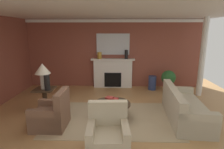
% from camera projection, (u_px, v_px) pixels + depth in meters
% --- Properties ---
extents(ground_plane, '(9.25, 9.25, 0.00)m').
position_uv_depth(ground_plane, '(110.00, 120.00, 5.04)').
color(ground_plane, tan).
extents(wall_fireplace, '(7.72, 0.12, 2.83)m').
position_uv_depth(wall_fireplace, '(113.00, 54.00, 7.89)').
color(wall_fireplace, brown).
rests_on(wall_fireplace, ground_plane).
extents(ceiling_panel, '(7.72, 7.00, 0.06)m').
position_uv_depth(ceiling_panel, '(110.00, 10.00, 4.68)').
color(ceiling_panel, white).
extents(crown_moulding, '(7.72, 0.08, 0.12)m').
position_uv_depth(crown_moulding, '(113.00, 21.00, 7.51)').
color(crown_moulding, white).
extents(area_rug, '(3.42, 2.23, 0.01)m').
position_uv_depth(area_rug, '(112.00, 118.00, 5.12)').
color(area_rug, tan).
rests_on(area_rug, ground_plane).
extents(fireplace, '(1.80, 0.35, 1.23)m').
position_uv_depth(fireplace, '(113.00, 74.00, 7.87)').
color(fireplace, white).
rests_on(fireplace, ground_plane).
extents(mantel_mirror, '(1.37, 0.04, 0.87)m').
position_uv_depth(mantel_mirror, '(113.00, 44.00, 7.71)').
color(mantel_mirror, silver).
extents(sofa, '(1.06, 2.16, 0.85)m').
position_uv_depth(sofa, '(184.00, 109.00, 5.02)').
color(sofa, '#BCB299').
rests_on(sofa, ground_plane).
extents(armchair_near_window, '(0.81, 0.81, 0.95)m').
position_uv_depth(armchair_near_window, '(52.00, 116.00, 4.60)').
color(armchair_near_window, brown).
rests_on(armchair_near_window, ground_plane).
extents(armchair_facing_fireplace, '(0.84, 0.84, 0.95)m').
position_uv_depth(armchair_facing_fireplace, '(108.00, 137.00, 3.67)').
color(armchair_facing_fireplace, '#C1B293').
rests_on(armchair_facing_fireplace, ground_plane).
extents(coffee_table, '(1.00, 1.00, 0.45)m').
position_uv_depth(coffee_table, '(112.00, 107.00, 5.05)').
color(coffee_table, '#3D2D1E').
rests_on(coffee_table, ground_plane).
extents(side_table, '(0.56, 0.56, 0.70)m').
position_uv_depth(side_table, '(45.00, 98.00, 5.51)').
color(side_table, '#3D2D1E').
rests_on(side_table, ground_plane).
extents(table_lamp, '(0.44, 0.44, 0.75)m').
position_uv_depth(table_lamp, '(43.00, 71.00, 5.32)').
color(table_lamp, beige).
rests_on(table_lamp, side_table).
extents(vase_tall_corner, '(0.32, 0.32, 0.57)m').
position_uv_depth(vase_tall_corner, '(152.00, 83.00, 7.60)').
color(vase_tall_corner, navy).
rests_on(vase_tall_corner, ground_plane).
extents(vase_on_side_table, '(0.16, 0.16, 0.45)m').
position_uv_depth(vase_on_side_table, '(47.00, 82.00, 5.27)').
color(vase_on_side_table, black).
rests_on(vase_on_side_table, side_table).
extents(vase_mantel_right, '(0.14, 0.14, 0.36)m').
position_uv_depth(vase_mantel_right, '(126.00, 54.00, 7.62)').
color(vase_mantel_right, black).
rests_on(vase_mantel_right, fireplace).
extents(vase_mantel_left, '(0.17, 0.17, 0.27)m').
position_uv_depth(vase_mantel_left, '(100.00, 55.00, 7.66)').
color(vase_mantel_left, '#B7892D').
rests_on(vase_mantel_left, fireplace).
extents(book_red_cover, '(0.29, 0.25, 0.05)m').
position_uv_depth(book_red_cover, '(113.00, 103.00, 4.96)').
color(book_red_cover, maroon).
rests_on(book_red_cover, coffee_table).
extents(book_art_folio, '(0.29, 0.24, 0.04)m').
position_uv_depth(book_art_folio, '(114.00, 99.00, 5.15)').
color(book_art_folio, maroon).
rests_on(book_art_folio, coffee_table).
extents(book_small_novel, '(0.24, 0.23, 0.04)m').
position_uv_depth(book_small_novel, '(109.00, 98.00, 5.11)').
color(book_small_novel, maroon).
rests_on(book_small_novel, coffee_table).
extents(potted_plant, '(0.56, 0.56, 0.83)m').
position_uv_depth(potted_plant, '(168.00, 79.00, 7.38)').
color(potted_plant, '#BCB29E').
rests_on(potted_plant, ground_plane).
extents(column_white, '(0.20, 0.20, 2.83)m').
position_uv_depth(column_white, '(202.00, 58.00, 6.68)').
color(column_white, white).
rests_on(column_white, ground_plane).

